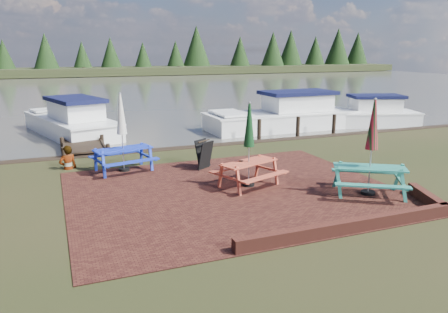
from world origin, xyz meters
name	(u,v)px	position (x,y,z in m)	size (l,w,h in m)	color
ground	(248,203)	(0.00, 0.00, 0.00)	(120.00, 120.00, 0.00)	black
paving	(233,191)	(0.00, 1.00, 0.01)	(9.00, 7.50, 0.02)	black
brick_wall	(377,218)	(2.15, -2.42, 0.15)	(6.21, 1.79, 0.30)	#4C1E16
water	(98,89)	(0.00, 37.00, 0.00)	(120.00, 60.00, 0.02)	#43413A
far_treeline	(77,54)	(0.00, 66.00, 3.28)	(120.00, 10.00, 8.10)	black
picnic_table_teal	(370,162)	(3.36, -0.64, 0.93)	(2.51, 2.45, 2.65)	#28816F
picnic_table_red	(249,158)	(0.61, 1.29, 0.86)	(2.21, 2.09, 2.46)	#BF4931
picnic_table_blue	(123,145)	(-2.52, 4.30, 0.90)	(2.15, 2.00, 2.56)	#172EB3
chalkboard	(204,154)	(0.05, 3.63, 0.50)	(0.63, 0.85, 0.97)	black
jetty	(79,133)	(-3.50, 11.28, 0.11)	(1.76, 9.08, 1.00)	black
boat_jetty	(72,123)	(-3.73, 12.56, 0.43)	(4.46, 7.65, 2.10)	white
boat_near	(285,117)	(6.87, 10.30, 0.45)	(8.10, 2.88, 2.18)	white
boat_far	(365,116)	(11.47, 9.52, 0.36)	(6.36, 3.84, 1.87)	white
person	(66,146)	(-4.23, 5.25, 0.80)	(0.58, 0.38, 1.59)	gray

